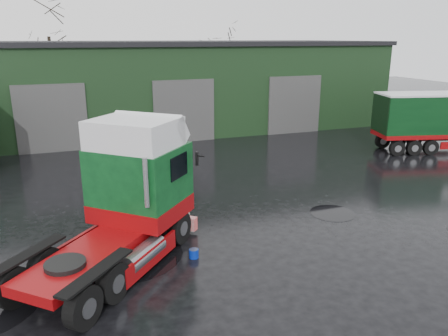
# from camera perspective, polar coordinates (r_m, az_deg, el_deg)

# --- Properties ---
(ground) EXTENTS (100.00, 100.00, 0.00)m
(ground) POSITION_cam_1_polar(r_m,az_deg,el_deg) (15.61, 1.13, -8.17)
(ground) COLOR black
(warehouse) EXTENTS (32.40, 12.40, 6.30)m
(warehouse) POSITION_cam_1_polar(r_m,az_deg,el_deg) (34.14, -7.91, 10.81)
(warehouse) COLOR black
(warehouse) RESTS_ON ground
(hero_tractor) EXTENTS (6.74, 7.02, 4.25)m
(hero_tractor) POSITION_cam_1_polar(r_m,az_deg,el_deg) (12.72, -15.57, -4.36)
(hero_tractor) COLOR #0C401A
(hero_tractor) RESTS_ON ground
(wash_bucket) EXTENTS (0.32, 0.32, 0.28)m
(wash_bucket) POSITION_cam_1_polar(r_m,az_deg,el_deg) (13.80, -3.97, -11.08)
(wash_bucket) COLOR #061F91
(wash_bucket) RESTS_ON ground
(tree_back_a) EXTENTS (4.40, 4.40, 9.50)m
(tree_back_a) POSITION_cam_1_polar(r_m,az_deg,el_deg) (43.26, -21.65, 13.16)
(tree_back_a) COLOR black
(tree_back_a) RESTS_ON ground
(tree_back_b) EXTENTS (4.40, 4.40, 7.50)m
(tree_back_b) POSITION_cam_1_polar(r_m,az_deg,el_deg) (45.86, -0.63, 13.18)
(tree_back_b) COLOR black
(tree_back_b) RESTS_ON ground
(puddle_0) EXTENTS (3.56, 3.56, 0.01)m
(puddle_0) POSITION_cam_1_polar(r_m,az_deg,el_deg) (14.31, -12.69, -11.02)
(puddle_0) COLOR black
(puddle_0) RESTS_ON ground
(puddle_1) EXTENTS (1.74, 1.74, 0.01)m
(puddle_1) POSITION_cam_1_polar(r_m,az_deg,el_deg) (17.58, 13.99, -5.74)
(puddle_1) COLOR black
(puddle_1) RESTS_ON ground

